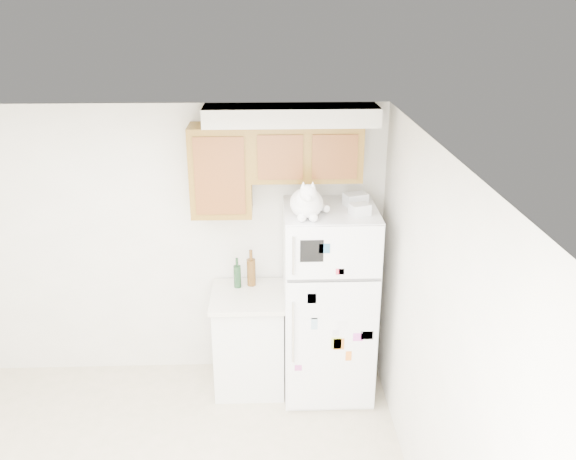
{
  "coord_description": "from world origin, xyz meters",
  "views": [
    {
      "loc": [
        0.87,
        -3.03,
        3.32
      ],
      "look_at": [
        1.04,
        1.55,
        1.55
      ],
      "focal_mm": 38.0,
      "sensor_mm": 36.0,
      "label": 1
    }
  ],
  "objects_px": {
    "base_counter": "(249,339)",
    "storage_box_front": "(360,210)",
    "refrigerator": "(328,303)",
    "bottle_amber": "(251,268)",
    "storage_box_back": "(355,199)",
    "cat": "(307,202)",
    "bottle_green": "(237,273)"
  },
  "relations": [
    {
      "from": "base_counter",
      "to": "storage_box_front",
      "type": "relative_size",
      "value": 6.13
    },
    {
      "from": "refrigerator",
      "to": "bottle_amber",
      "type": "height_order",
      "value": "refrigerator"
    },
    {
      "from": "storage_box_back",
      "to": "refrigerator",
      "type": "bearing_deg",
      "value": -171.07
    },
    {
      "from": "storage_box_front",
      "to": "storage_box_back",
      "type": "bearing_deg",
      "value": 70.41
    },
    {
      "from": "base_counter",
      "to": "storage_box_back",
      "type": "xyz_separation_m",
      "value": [
        0.9,
        0.03,
        1.29
      ]
    },
    {
      "from": "cat",
      "to": "bottle_amber",
      "type": "height_order",
      "value": "cat"
    },
    {
      "from": "cat",
      "to": "base_counter",
      "type": "bearing_deg",
      "value": 153.29
    },
    {
      "from": "storage_box_front",
      "to": "bottle_amber",
      "type": "distance_m",
      "value": 1.16
    },
    {
      "from": "cat",
      "to": "bottle_green",
      "type": "bearing_deg",
      "value": 147.47
    },
    {
      "from": "refrigerator",
      "to": "cat",
      "type": "bearing_deg",
      "value": -140.53
    },
    {
      "from": "refrigerator",
      "to": "storage_box_back",
      "type": "relative_size",
      "value": 9.44
    },
    {
      "from": "cat",
      "to": "bottle_green",
      "type": "distance_m",
      "value": 1.03
    },
    {
      "from": "refrigerator",
      "to": "base_counter",
      "type": "relative_size",
      "value": 1.85
    },
    {
      "from": "storage_box_back",
      "to": "storage_box_front",
      "type": "distance_m",
      "value": 0.24
    },
    {
      "from": "base_counter",
      "to": "cat",
      "type": "height_order",
      "value": "cat"
    },
    {
      "from": "cat",
      "to": "storage_box_back",
      "type": "relative_size",
      "value": 2.62
    },
    {
      "from": "storage_box_back",
      "to": "bottle_amber",
      "type": "xyz_separation_m",
      "value": [
        -0.88,
        0.12,
        -0.66
      ]
    },
    {
      "from": "storage_box_back",
      "to": "bottle_green",
      "type": "height_order",
      "value": "storage_box_back"
    },
    {
      "from": "bottle_amber",
      "to": "cat",
      "type": "bearing_deg",
      "value": -41.44
    },
    {
      "from": "refrigerator",
      "to": "storage_box_back",
      "type": "distance_m",
      "value": 0.93
    },
    {
      "from": "storage_box_front",
      "to": "bottle_green",
      "type": "distance_m",
      "value": 1.26
    },
    {
      "from": "storage_box_front",
      "to": "refrigerator",
      "type": "bearing_deg",
      "value": 128.12
    },
    {
      "from": "bottle_green",
      "to": "bottle_amber",
      "type": "bearing_deg",
      "value": 15.88
    },
    {
      "from": "cat",
      "to": "bottle_green",
      "type": "xyz_separation_m",
      "value": [
        -0.58,
        0.37,
        -0.77
      ]
    },
    {
      "from": "storage_box_back",
      "to": "storage_box_front",
      "type": "bearing_deg",
      "value": -107.9
    },
    {
      "from": "base_counter",
      "to": "bottle_amber",
      "type": "bearing_deg",
      "value": 80.43
    },
    {
      "from": "bottle_green",
      "to": "storage_box_front",
      "type": "bearing_deg",
      "value": -18.43
    },
    {
      "from": "refrigerator",
      "to": "bottle_amber",
      "type": "relative_size",
      "value": 5.08
    },
    {
      "from": "refrigerator",
      "to": "storage_box_back",
      "type": "bearing_deg",
      "value": 27.09
    },
    {
      "from": "refrigerator",
      "to": "bottle_green",
      "type": "relative_size",
      "value": 6.16
    },
    {
      "from": "base_counter",
      "to": "bottle_green",
      "type": "distance_m",
      "value": 0.62
    },
    {
      "from": "bottle_green",
      "to": "refrigerator",
      "type": "bearing_deg",
      "value": -14.24
    }
  ]
}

